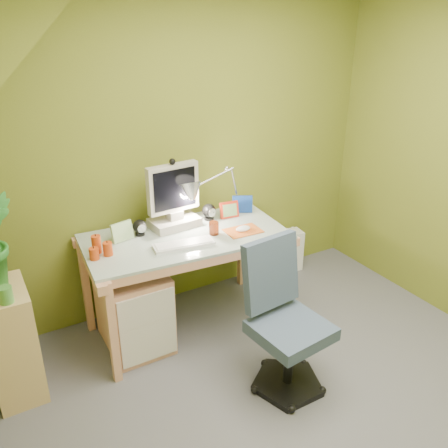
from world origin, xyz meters
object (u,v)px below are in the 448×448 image
desk (187,281)px  radiator (282,252)px  side_ledge (12,342)px  task_chair (291,330)px  desk_lamp (229,179)px  monitor (173,190)px

desk → radiator: bearing=20.9°
side_ledge → task_chair: bearing=-28.9°
radiator → task_chair: bearing=-116.7°
side_ledge → task_chair: task_chair is taller
task_chair → radiator: task_chair is taller
desk_lamp → radiator: desk_lamp is taller
desk → side_ledge: desk is taller
desk_lamp → desk: bearing=-166.2°
monitor → side_ledge: size_ratio=0.77×
monitor → desk_lamp: bearing=-4.0°
desk → radiator: 1.14m
task_chair → desk_lamp: bearing=73.7°
side_ledge → radiator: 2.32m
desk_lamp → task_chair: size_ratio=0.65×
side_ledge → task_chair: (1.45, -0.80, 0.07)m
task_chair → radiator: 1.49m
monitor → task_chair: 1.25m
desk → task_chair: bearing=-69.6°
desk → monitor: bearing=94.4°
desk → monitor: 0.67m
desk → desk_lamp: bearing=26.2°
desk → side_ledge: size_ratio=1.93×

